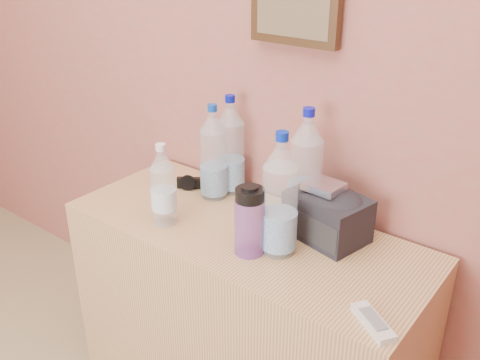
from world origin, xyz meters
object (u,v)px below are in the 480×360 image
(pet_small, at_px, (163,189))
(nalgene_bottle, at_px, (250,220))
(sunglasses, at_px, (199,183))
(foil_packet, at_px, (324,186))
(pet_large_a, at_px, (213,157))
(dresser, at_px, (244,321))
(ac_remote, at_px, (373,322))
(pet_large_d, at_px, (280,201))
(pet_large_b, at_px, (230,150))
(toiletry_bag, at_px, (328,214))
(pet_large_c, at_px, (305,173))

(pet_small, xyz_separation_m, nalgene_bottle, (0.32, 0.03, -0.01))
(sunglasses, relative_size, foil_packet, 1.44)
(pet_large_a, distance_m, foil_packet, 0.43)
(dresser, height_order, foil_packet, foil_packet)
(ac_remote, bearing_deg, pet_large_d, -165.92)
(pet_large_b, relative_size, sunglasses, 2.25)
(pet_large_a, xyz_separation_m, toiletry_bag, (0.45, 0.00, -0.07))
(dresser, xyz_separation_m, pet_large_b, (-0.21, 0.19, 0.52))
(pet_large_b, bearing_deg, toiletry_bag, -9.33)
(pet_large_d, height_order, ac_remote, pet_large_d)
(pet_large_a, distance_m, toiletry_bag, 0.45)
(pet_large_d, relative_size, toiletry_bag, 1.61)
(dresser, xyz_separation_m, ac_remote, (0.52, -0.17, 0.38))
(dresser, height_order, sunglasses, sunglasses)
(nalgene_bottle, distance_m, toiletry_bag, 0.25)
(nalgene_bottle, relative_size, foil_packet, 1.97)
(pet_large_c, height_order, sunglasses, pet_large_c)
(pet_small, bearing_deg, pet_large_b, 86.05)
(pet_large_b, height_order, pet_small, pet_large_b)
(dresser, bearing_deg, pet_large_a, 152.47)
(pet_large_a, bearing_deg, pet_large_c, 8.07)
(dresser, relative_size, nalgene_bottle, 5.50)
(pet_small, xyz_separation_m, ac_remote, (0.74, -0.05, -0.11))
(sunglasses, bearing_deg, pet_large_d, -53.67)
(pet_large_c, bearing_deg, pet_large_b, 175.57)
(foil_packet, bearing_deg, pet_large_a, 179.54)
(sunglasses, bearing_deg, pet_large_c, -28.89)
(pet_large_c, distance_m, toiletry_bag, 0.15)
(pet_large_a, xyz_separation_m, sunglasses, (-0.08, 0.01, -0.13))
(ac_remote, bearing_deg, dresser, -164.13)
(pet_large_a, relative_size, sunglasses, 2.13)
(ac_remote, xyz_separation_m, toiletry_bag, (-0.29, 0.29, 0.07))
(foil_packet, bearing_deg, pet_small, -151.74)
(pet_small, relative_size, toiletry_bag, 1.17)
(pet_large_b, distance_m, pet_small, 0.31)
(ac_remote, height_order, foil_packet, foil_packet)
(pet_large_a, relative_size, nalgene_bottle, 1.56)
(pet_large_c, xyz_separation_m, pet_small, (-0.34, -0.29, -0.05))
(pet_large_a, distance_m, pet_large_c, 0.34)
(pet_large_d, xyz_separation_m, ac_remote, (0.36, -0.13, -0.15))
(nalgene_bottle, bearing_deg, foil_packet, 60.80)
(pet_large_b, xyz_separation_m, nalgene_bottle, (0.30, -0.29, -0.05))
(dresser, xyz_separation_m, nalgene_bottle, (0.09, -0.10, 0.47))
(sunglasses, bearing_deg, pet_large_a, -41.57)
(pet_small, bearing_deg, dresser, 27.79)
(dresser, height_order, pet_small, pet_small)
(dresser, distance_m, ac_remote, 0.66)
(pet_large_c, xyz_separation_m, nalgene_bottle, (-0.02, -0.26, -0.06))
(pet_large_a, distance_m, pet_large_d, 0.41)
(nalgene_bottle, bearing_deg, pet_large_d, 42.55)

